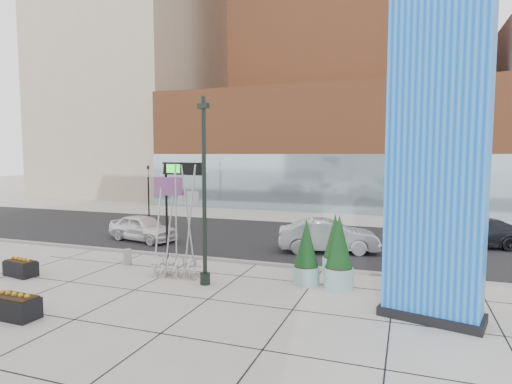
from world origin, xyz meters
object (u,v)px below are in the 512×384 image
(public_art_sculpture, at_px, (176,247))
(car_silver_mid, at_px, (328,236))
(car_white_west, at_px, (143,228))
(concrete_bollard, at_px, (128,257))
(lamp_post, at_px, (204,209))
(overhead_street_sign, at_px, (181,177))
(blue_pylon, at_px, (437,162))

(public_art_sculpture, height_order, car_silver_mid, public_art_sculpture)
(car_silver_mid, bearing_deg, car_white_west, 79.29)
(concrete_bollard, bearing_deg, lamp_post, -17.85)
(overhead_street_sign, bearing_deg, blue_pylon, -5.36)
(blue_pylon, bearing_deg, public_art_sculpture, -174.05)
(public_art_sculpture, relative_size, concrete_bollard, 6.62)
(car_white_west, bearing_deg, car_silver_mid, -72.95)
(blue_pylon, height_order, lamp_post, blue_pylon)
(overhead_street_sign, bearing_deg, concrete_bollard, -149.89)
(blue_pylon, bearing_deg, overhead_street_sign, 177.65)
(overhead_street_sign, bearing_deg, public_art_sculpture, -57.68)
(blue_pylon, distance_m, car_silver_mid, 9.84)
(overhead_street_sign, bearing_deg, car_silver_mid, 50.74)
(overhead_street_sign, distance_m, car_silver_mid, 8.06)
(concrete_bollard, height_order, car_silver_mid, car_silver_mid)
(overhead_street_sign, xyz_separation_m, car_silver_mid, (5.75, 4.69, -3.15))
(overhead_street_sign, bearing_deg, car_white_west, 151.97)
(lamp_post, bearing_deg, car_white_west, 138.45)
(blue_pylon, bearing_deg, car_white_west, 169.34)
(overhead_street_sign, distance_m, car_white_west, 7.04)
(blue_pylon, bearing_deg, concrete_bollard, -175.86)
(lamp_post, bearing_deg, car_silver_mid, 63.41)
(public_art_sculpture, xyz_separation_m, car_silver_mid, (5.12, 6.36, -0.39))
(car_white_west, height_order, car_silver_mid, car_silver_mid)
(lamp_post, distance_m, public_art_sculpture, 2.44)
(public_art_sculpture, distance_m, overhead_street_sign, 3.29)
(concrete_bollard, distance_m, car_silver_mid, 9.82)
(overhead_street_sign, relative_size, car_silver_mid, 0.92)
(concrete_bollard, height_order, car_white_west, car_white_west)
(lamp_post, xyz_separation_m, car_white_west, (-7.08, 6.27, -2.17))
(public_art_sculpture, bearing_deg, concrete_bollard, 158.74)
(lamp_post, distance_m, concrete_bollard, 5.50)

